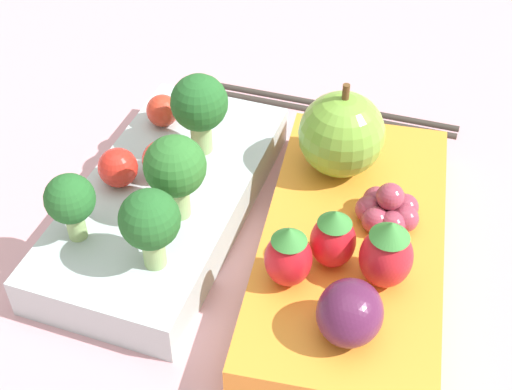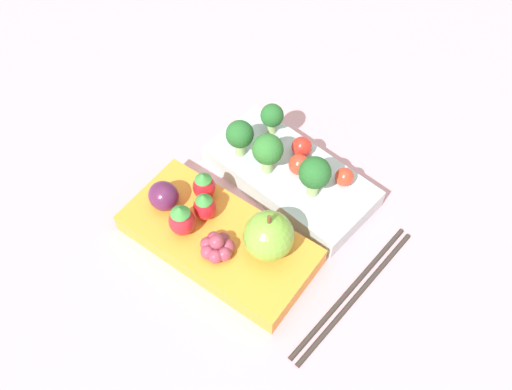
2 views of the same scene
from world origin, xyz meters
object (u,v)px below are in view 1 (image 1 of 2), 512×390
(broccoli_floret_3, at_px, (150,222))
(cherry_tomato_1, at_px, (114,172))
(broccoli_floret_1, at_px, (70,201))
(chopsticks_pair, at_px, (323,106))
(cherry_tomato_2, at_px, (162,160))
(plum, at_px, (350,313))
(bento_box_fruit, at_px, (352,247))
(broccoli_floret_2, at_px, (175,169))
(cherry_tomato_0, at_px, (162,111))
(strawberry_0, at_px, (288,256))
(strawberry_2, at_px, (387,254))
(strawberry_1, at_px, (333,238))
(bento_box_savoury, at_px, (166,200))
(broccoli_floret_0, at_px, (199,105))
(apple, at_px, (342,134))
(grape_cluster, at_px, (388,209))

(broccoli_floret_3, xyz_separation_m, cherry_tomato_1, (0.05, 0.05, -0.02))
(broccoli_floret_1, xyz_separation_m, chopsticks_pair, (0.21, -0.09, -0.05))
(cherry_tomato_2, relative_size, plum, 0.69)
(bento_box_fruit, distance_m, broccoli_floret_2, 0.12)
(cherry_tomato_0, height_order, strawberry_0, strawberry_0)
(broccoli_floret_1, distance_m, cherry_tomato_1, 0.05)
(strawberry_2, bearing_deg, chopsticks_pair, 26.69)
(chopsticks_pair, bearing_deg, broccoli_floret_3, 171.24)
(bento_box_fruit, height_order, chopsticks_pair, bento_box_fruit)
(cherry_tomato_0, relative_size, plum, 0.61)
(broccoli_floret_1, xyz_separation_m, broccoli_floret_3, (-0.00, -0.05, 0.00))
(broccoli_floret_2, bearing_deg, cherry_tomato_2, 41.88)
(cherry_tomato_1, height_order, strawberry_0, strawberry_0)
(bento_box_fruit, relative_size, strawberry_1, 5.95)
(bento_box_savoury, xyz_separation_m, broccoli_floret_1, (-0.06, 0.03, 0.04))
(cherry_tomato_1, height_order, plum, plum)
(broccoli_floret_1, bearing_deg, broccoli_floret_3, -92.59)
(cherry_tomato_0, height_order, chopsticks_pair, cherry_tomato_0)
(bento_box_savoury, relative_size, cherry_tomato_2, 8.34)
(bento_box_savoury, relative_size, broccoli_floret_1, 4.78)
(broccoli_floret_0, xyz_separation_m, plum, (-0.11, -0.13, -0.02))
(bento_box_savoury, bearing_deg, broccoli_floret_1, 155.75)
(cherry_tomato_2, bearing_deg, cherry_tomato_0, 26.95)
(apple, bearing_deg, strawberry_1, -166.18)
(cherry_tomato_1, relative_size, chopsticks_pair, 0.12)
(cherry_tomato_0, bearing_deg, chopsticks_pair, -42.94)
(plum, relative_size, chopsticks_pair, 0.18)
(bento_box_fruit, distance_m, broccoli_floret_1, 0.17)
(broccoli_floret_0, relative_size, plum, 1.54)
(bento_box_savoury, relative_size, bento_box_fruit, 0.90)
(broccoli_floret_2, height_order, plum, broccoli_floret_2)
(bento_box_savoury, xyz_separation_m, grape_cluster, (0.02, -0.14, 0.02))
(bento_box_savoury, distance_m, broccoli_floret_1, 0.08)
(bento_box_fruit, xyz_separation_m, strawberry_1, (-0.03, 0.01, 0.03))
(strawberry_1, bearing_deg, bento_box_fruit, -11.85)
(broccoli_floret_0, xyz_separation_m, strawberry_1, (-0.06, -0.11, -0.02))
(broccoli_floret_1, xyz_separation_m, broccoli_floret_2, (0.04, -0.05, 0.01))
(broccoli_floret_2, relative_size, cherry_tomato_1, 2.23)
(apple, height_order, chopsticks_pair, apple)
(bento_box_fruit, relative_size, broccoli_floret_0, 4.15)
(cherry_tomato_0, distance_m, grape_cluster, 0.18)
(broccoli_floret_3, bearing_deg, broccoli_floret_2, 7.19)
(chopsticks_pair, bearing_deg, broccoli_floret_1, 158.04)
(plum, xyz_separation_m, grape_cluster, (0.09, 0.00, -0.01))
(plum, bearing_deg, broccoli_floret_3, 87.11)
(broccoli_floret_3, bearing_deg, cherry_tomato_1, 47.77)
(broccoli_floret_2, distance_m, strawberry_2, 0.13)
(cherry_tomato_2, bearing_deg, apple, -63.92)
(bento_box_savoury, xyz_separation_m, strawberry_2, (-0.03, -0.15, 0.03))
(cherry_tomato_0, relative_size, cherry_tomato_1, 0.89)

